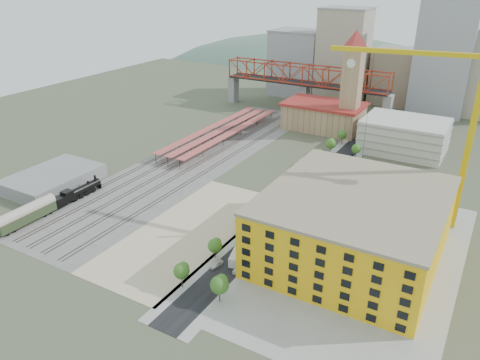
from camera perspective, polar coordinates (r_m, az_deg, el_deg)
The scene contains 33 objects.
ground at distance 164.33m, azimuth 1.45°, elevation -1.69°, with size 400.00×400.00×0.00m, color #474C38.
ballast_strip at distance 195.48m, azimuth -5.36°, elevation 2.59°, with size 36.00×165.00×0.06m, color #605E59.
dirt_lot at distance 142.80m, azimuth -6.10°, elevation -6.13°, with size 28.00×67.00×0.06m, color tan.
street_asphalt at distance 170.66m, azimuth 8.60°, elevation -0.94°, with size 12.00×170.00×0.06m, color black.
sidewalk_west at distance 172.49m, azimuth 6.91°, elevation -0.55°, with size 3.00×170.00×0.04m, color gray.
sidewalk_east at distance 168.99m, azimuth 10.33°, elevation -1.33°, with size 3.00×170.00×0.04m, color gray.
construction_pad at distance 133.79m, azimuth 14.51°, elevation -9.14°, with size 50.00×90.00×0.06m, color gray.
rail_tracks at distance 196.42m, azimuth -5.79°, elevation 2.72°, with size 26.56×160.00×0.18m.
platform_canopies at distance 218.18m, azimuth -2.32°, elevation 6.13°, with size 16.00×80.00×4.12m.
station_hall at distance 234.16m, azimuth 10.16°, elevation 7.73°, with size 38.00×24.00×13.10m.
clock_tower at distance 223.15m, azimuth 13.58°, elevation 12.47°, with size 12.00×12.00×52.00m.
parking_garage at distance 212.95m, azimuth 19.38°, elevation 5.13°, with size 34.00×26.00×14.00m, color silver.
truss_bridge at distance 258.98m, azimuth 7.98°, elevation 12.25°, with size 94.00×9.60×25.60m.
construction_building at distance 129.60m, azimuth 13.67°, elevation -5.36°, with size 44.60×50.60×18.80m.
warehouse at distance 182.76m, azimuth -21.84°, elevation 0.11°, with size 22.00×32.00×5.00m, color gray.
street_trees at distance 162.27m, azimuth 7.27°, elevation -2.25°, with size 15.40×124.40×8.00m.
skyline at distance 283.62m, azimuth 17.27°, elevation 13.28°, with size 133.00×46.00×60.00m.
distant_hills at distance 419.03m, azimuth 24.48°, elevation 0.83°, with size 647.00×264.00×227.00m.
locomotive at distance 169.08m, azimuth -19.37°, elevation -1.55°, with size 3.09×23.83×5.96m.
coach at distance 158.39m, azimuth -24.59°, elevation -3.80°, with size 3.42×19.86×6.23m.
tower_crane at distance 144.83m, azimuth 25.38°, elevation 7.93°, with size 55.70×9.93×59.79m.
site_trailer_a at distance 128.61m, azimuth -0.28°, elevation -9.04°, with size 2.60×9.86×2.70m, color silver.
site_trailer_b at distance 139.09m, azimuth 2.66°, elevation -6.27°, with size 2.57×9.78×2.68m, color silver.
site_trailer_c at distance 143.87m, azimuth 3.81°, elevation -5.16°, with size 2.67×10.14×2.77m, color silver.
site_trailer_d at distance 155.29m, azimuth 6.15°, elevation -2.94°, with size 2.52×9.56×2.62m, color silver.
car_0 at distance 125.91m, azimuth -2.93°, elevation -10.22°, with size 1.76×4.37×1.49m, color silver.
car_1 at distance 137.11m, azimuth 0.62°, elevation -7.07°, with size 1.39×3.99×1.31m, color gray.
car_2 at distance 154.81m, azimuth 4.80°, elevation -3.18°, with size 2.67×5.78×1.61m, color black.
car_3 at distance 163.29m, azimuth 6.37°, elevation -1.75°, with size 1.95×4.81×1.40m, color #1A264C.
car_4 at distance 124.06m, azimuth -0.27°, elevation -10.75°, with size 1.88×4.66×1.59m, color silver.
car_5 at distance 141.50m, azimuth 4.53°, elevation -6.03°, with size 1.57×4.51×1.49m, color gray.
car_6 at distance 176.17m, azimuth 10.48°, elevation 0.01°, with size 2.47×5.36×1.49m, color black.
car_7 at distance 200.48m, azimuth 13.23°, elevation 2.79°, with size 1.83×4.51×1.31m, color navy.
Camera 1 is at (70.35, -129.82, 72.12)m, focal length 35.00 mm.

